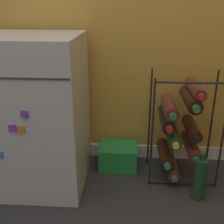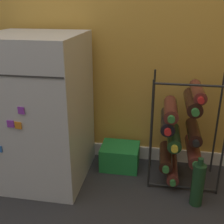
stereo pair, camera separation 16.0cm
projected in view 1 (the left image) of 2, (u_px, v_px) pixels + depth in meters
The scene contains 5 objects.
ground_plane at pixel (114, 216), 1.43m from camera, with size 14.00×14.00×0.00m, color #28282B.
mini_fridge at pixel (37, 113), 1.59m from camera, with size 0.52×0.54×0.87m.
wine_rack at pixel (179, 127), 1.66m from camera, with size 0.40×0.33×0.65m.
soda_box at pixel (118, 156), 1.85m from camera, with size 0.24×0.20×0.15m.
loose_bottle_floor at pixel (200, 179), 1.53m from camera, with size 0.07×0.07×0.28m.
Camera 1 is at (0.06, -1.13, 1.02)m, focal length 45.00 mm.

